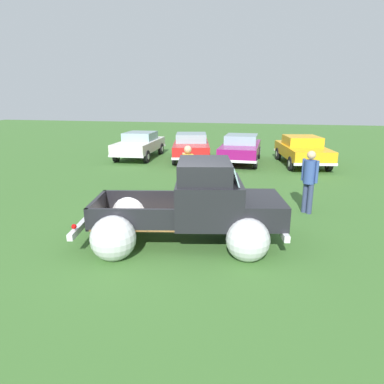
% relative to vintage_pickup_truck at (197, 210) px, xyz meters
% --- Properties ---
extents(ground_plane, '(80.00, 80.00, 0.00)m').
position_rel_vintage_pickup_truck_xyz_m(ground_plane, '(-0.38, -0.08, -0.76)').
color(ground_plane, '#3D6B2D').
extents(vintage_pickup_truck, '(4.92, 3.49, 1.96)m').
position_rel_vintage_pickup_truck_xyz_m(vintage_pickup_truck, '(0.00, 0.00, 0.00)').
color(vintage_pickup_truck, black).
rests_on(vintage_pickup_truck, ground).
extents(show_car_0, '(2.15, 4.67, 1.43)m').
position_rel_vintage_pickup_truck_xyz_m(show_car_0, '(-5.70, 10.67, 0.03)').
color(show_car_0, black).
rests_on(show_car_0, ground).
extents(show_car_1, '(2.87, 4.82, 1.43)m').
position_rel_vintage_pickup_truck_xyz_m(show_car_1, '(-2.72, 10.66, 0.03)').
color(show_car_1, black).
rests_on(show_car_1, ground).
extents(show_car_2, '(1.93, 4.56, 1.43)m').
position_rel_vintage_pickup_truck_xyz_m(show_car_2, '(-0.02, 10.53, 0.03)').
color(show_car_2, black).
rests_on(show_car_2, ground).
extents(show_car_3, '(2.77, 4.87, 1.43)m').
position_rel_vintage_pickup_truck_xyz_m(show_car_3, '(3.04, 10.58, 0.03)').
color(show_car_3, black).
rests_on(show_car_3, ground).
extents(spectator_0, '(0.48, 0.48, 1.82)m').
position_rel_vintage_pickup_truck_xyz_m(spectator_0, '(-0.99, 3.06, 0.29)').
color(spectator_0, navy).
rests_on(spectator_0, ground).
extents(spectator_1, '(0.48, 0.48, 1.83)m').
position_rel_vintage_pickup_truck_xyz_m(spectator_1, '(2.68, 2.74, 0.30)').
color(spectator_1, navy).
rests_on(spectator_1, ground).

